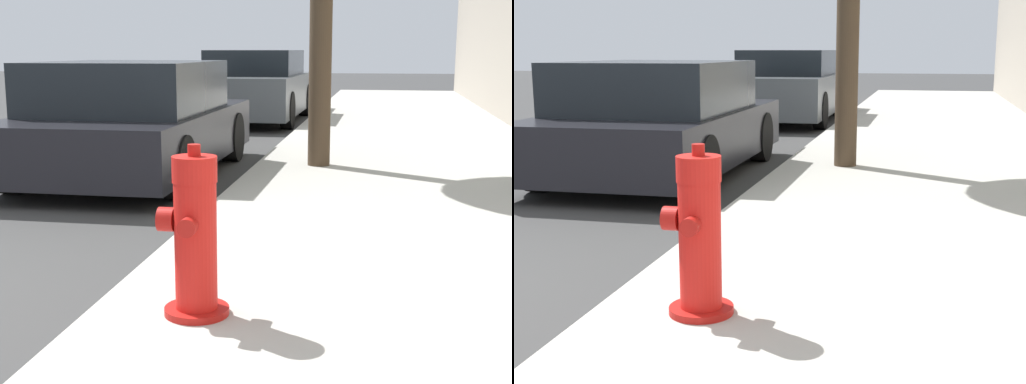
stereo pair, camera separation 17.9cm
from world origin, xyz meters
The scene contains 4 objects.
sidewalk_slab centered at (3.48, 0.00, 0.06)m, with size 3.50×40.00×0.12m.
fire_hydrant centered at (2.27, 0.14, 0.50)m, with size 0.34×0.33×0.83m.
parked_car_near centered at (0.43, 4.43, 0.61)m, with size 1.88×3.87×1.26m.
parked_car_mid centered at (0.69, 10.72, 0.67)m, with size 1.74×4.28×1.37m.
Camera 1 is at (3.14, -3.04, 1.39)m, focal length 50.00 mm.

